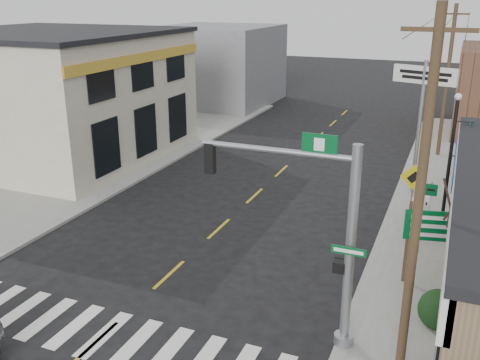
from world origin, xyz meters
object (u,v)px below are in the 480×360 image
at_px(traffic_signal_pole, 325,223).
at_px(utility_pole_far, 447,80).
at_px(bare_tree, 474,193).
at_px(fire_hydrant, 437,308).
at_px(utility_pole_near, 419,199).
at_px(lamp_post, 453,150).
at_px(guide_sign, 430,234).
at_px(dance_center_sign, 423,93).

relative_size(traffic_signal_pole, utility_pole_far, 0.68).
xyz_separation_m(bare_tree, utility_pole_far, (-1.40, 17.16, 0.47)).
xyz_separation_m(fire_hydrant, utility_pole_far, (-0.89, 17.53, 3.86)).
xyz_separation_m(traffic_signal_pole, utility_pole_far, (1.97, 19.62, 0.90)).
bearing_deg(utility_pole_near, lamp_post, 87.99).
bearing_deg(lamp_post, utility_pole_far, 85.71).
distance_m(traffic_signal_pole, guide_sign, 4.88).
bearing_deg(dance_center_sign, bare_tree, -59.44).
bearing_deg(fire_hydrant, utility_pole_far, 92.91).
xyz_separation_m(fire_hydrant, utility_pole_near, (-0.71, -2.34, 4.03)).
bearing_deg(bare_tree, dance_center_sign, 102.01).
bearing_deg(utility_pole_far, dance_center_sign, -99.10).
bearing_deg(bare_tree, utility_pole_near, -114.27).
bearing_deg(lamp_post, traffic_signal_pole, -114.76).
bearing_deg(bare_tree, lamp_post, 95.30).
height_order(traffic_signal_pole, guide_sign, traffic_signal_pole).
relative_size(guide_sign, fire_hydrant, 3.87).
distance_m(dance_center_sign, utility_pole_near, 12.92).
distance_m(bare_tree, utility_pole_near, 3.04).
relative_size(utility_pole_near, utility_pole_far, 1.04).
height_order(fire_hydrant, bare_tree, bare_tree).
relative_size(dance_center_sign, utility_pole_near, 0.70).
relative_size(bare_tree, utility_pole_far, 0.58).
bearing_deg(guide_sign, traffic_signal_pole, -133.07).
relative_size(bare_tree, utility_pole_near, 0.56).
bearing_deg(utility_pole_far, bare_tree, -88.21).
xyz_separation_m(fire_hydrant, bare_tree, (0.51, 0.37, 3.39)).
bearing_deg(dance_center_sign, utility_pole_far, 102.32).
xyz_separation_m(guide_sign, lamp_post, (0.35, 5.40, 1.27)).
height_order(guide_sign, dance_center_sign, dance_center_sign).
relative_size(fire_hydrant, dance_center_sign, 0.12).
bearing_deg(utility_pole_near, traffic_signal_pole, 174.77).
xyz_separation_m(fire_hydrant, lamp_post, (-0.13, 7.28, 2.67)).
bearing_deg(traffic_signal_pole, utility_pole_far, 84.25).
bearing_deg(utility_pole_far, fire_hydrant, -89.97).
distance_m(traffic_signal_pole, dance_center_sign, 12.75).
bearing_deg(traffic_signal_pole, dance_center_sign, 84.53).
relative_size(fire_hydrant, utility_pole_far, 0.09).
bearing_deg(lamp_post, fire_hydrant, -97.51).
relative_size(traffic_signal_pole, utility_pole_near, 0.65).
relative_size(dance_center_sign, bare_tree, 1.26).
xyz_separation_m(traffic_signal_pole, bare_tree, (3.37, 2.46, 0.43)).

